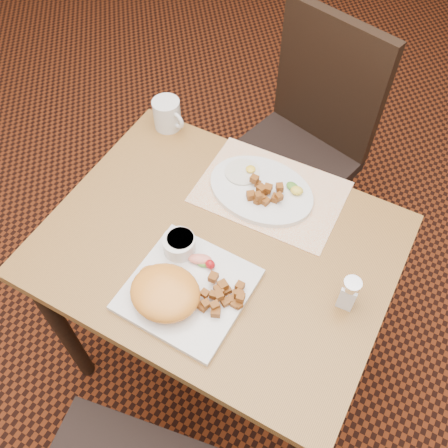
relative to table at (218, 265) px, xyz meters
The scene contains 15 objects.
ground 0.64m from the table, ahead, with size 8.00×8.00×0.00m, color black.
table is the anchor object (origin of this frame).
chair_far 0.69m from the table, 91.97° to the left, with size 0.51×0.52×0.97m.
placemat 0.25m from the table, 78.27° to the left, with size 0.40×0.28×0.00m, color white.
plate_square 0.20m from the table, 88.15° to the right, with size 0.28×0.28×0.02m, color silver.
plate_oval 0.24m from the table, 83.69° to the left, with size 0.30×0.23×0.02m, color silver, non-canonical shape.
hollandaise_mound 0.26m from the table, 97.38° to the right, with size 0.18×0.15×0.06m.
ramekin 0.18m from the table, 134.80° to the right, with size 0.08×0.08×0.05m.
garnish_sq 0.16m from the table, 87.99° to the right, with size 0.08×0.05×0.03m.
fried_egg 0.28m from the table, 101.36° to the left, with size 0.10×0.10×0.02m.
garnish_ov 0.30m from the table, 66.03° to the left, with size 0.06×0.05×0.02m.
salt_shaker 0.39m from the table, ahead, with size 0.04×0.04×0.10m.
coffee_mug 0.50m from the table, 138.23° to the left, with size 0.11×0.08×0.10m.
home_fries_sq 0.22m from the table, 57.06° to the right, with size 0.11×0.11×0.04m.
home_fries_ov 0.24m from the table, 77.49° to the left, with size 0.11×0.08×0.04m.
Camera 1 is at (0.36, -0.62, 1.84)m, focal length 40.00 mm.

